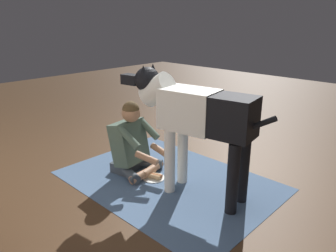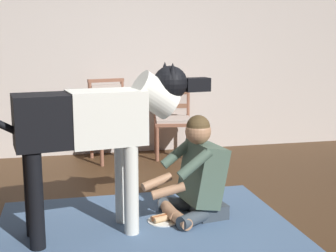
{
  "view_description": "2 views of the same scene",
  "coord_description": "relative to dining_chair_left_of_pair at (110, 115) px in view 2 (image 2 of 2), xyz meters",
  "views": [
    {
      "loc": [
        -2.46,
        2.55,
        1.74
      ],
      "look_at": [
        -0.18,
        0.17,
        0.62
      ],
      "focal_mm": 34.6,
      "sensor_mm": 36.0,
      "label": 1
    },
    {
      "loc": [
        -0.81,
        -3.13,
        1.44
      ],
      "look_at": [
        0.01,
        0.48,
        0.75
      ],
      "focal_mm": 48.96,
      "sensor_mm": 36.0,
      "label": 2
    }
  ],
  "objects": [
    {
      "name": "area_rug",
      "position": [
        0.05,
        -2.2,
        -0.54
      ],
      "size": [
        2.28,
        1.62,
        0.01
      ],
      "primitive_type": "cube",
      "color": "#486284",
      "rests_on": "ground"
    },
    {
      "name": "ground_plane",
      "position": [
        0.27,
        -2.42,
        -0.54
      ],
      "size": [
        13.97,
        13.97,
        0.0
      ],
      "primitive_type": "plane",
      "color": "#442D1A"
    },
    {
      "name": "person_sitting_on_floor",
      "position": [
        0.5,
        -2.08,
        -0.19
      ],
      "size": [
        0.7,
        0.57,
        0.86
      ],
      "color": "#37414A",
      "rests_on": "ground"
    },
    {
      "name": "large_dog",
      "position": [
        -0.3,
        -2.21,
        0.3
      ],
      "size": [
        1.67,
        0.49,
        1.28
      ],
      "color": "silver",
      "rests_on": "ground"
    },
    {
      "name": "dining_chair_right_of_pair",
      "position": [
        0.79,
        0.0,
        0.0
      ],
      "size": [
        0.53,
        0.53,
        0.98
      ],
      "color": "#8C5842",
      "rests_on": "ground"
    },
    {
      "name": "hot_dog_on_plate",
      "position": [
        0.2,
        -2.13,
        -0.52
      ],
      "size": [
        0.25,
        0.25,
        0.06
      ],
      "color": "white",
      "rests_on": "ground"
    },
    {
      "name": "dining_chair_left_of_pair",
      "position": [
        0.0,
        0.0,
        0.0
      ],
      "size": [
        0.55,
        0.55,
        0.98
      ],
      "color": "#8C5842",
      "rests_on": "ground"
    },
    {
      "name": "back_wall",
      "position": [
        0.27,
        0.35,
        0.76
      ],
      "size": [
        8.07,
        0.1,
        2.6
      ],
      "primitive_type": "cube",
      "color": "beige",
      "rests_on": "ground"
    }
  ]
}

